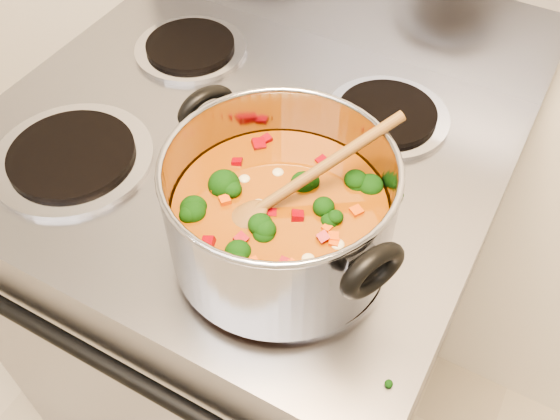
{
  "coord_description": "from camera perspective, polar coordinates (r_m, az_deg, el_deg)",
  "views": [
    {
      "loc": [
        0.38,
        0.59,
        1.57
      ],
      "look_at": [
        0.15,
        1.0,
        1.01
      ],
      "focal_mm": 40.0,
      "sensor_mm": 36.0,
      "label": 1
    }
  ],
  "objects": [
    {
      "name": "wooden_spoon",
      "position": [
        0.71,
        0.48,
        1.68
      ],
      "size": [
        0.16,
        0.21,
        0.11
      ],
      "rotation": [
        0.0,
        0.0,
        0.95
      ],
      "color": "brown",
      "rests_on": "stockpot"
    },
    {
      "name": "electric_range",
      "position": [
        1.3,
        -3.01,
        -8.09
      ],
      "size": [
        0.78,
        0.7,
        1.08
      ],
      "color": "gray",
      "rests_on": "ground"
    },
    {
      "name": "cooktop_crumbs",
      "position": [
        0.77,
        -8.57,
        -8.73
      ],
      "size": [
        0.16,
        0.1,
        0.01
      ],
      "color": "black",
      "rests_on": "electric_range"
    },
    {
      "name": "stockpot",
      "position": [
        0.74,
        0.01,
        -0.31
      ],
      "size": [
        0.33,
        0.27,
        0.16
      ],
      "rotation": [
        0.0,
        0.0,
        -0.42
      ],
      "color": "#919198",
      "rests_on": "electric_range"
    }
  ]
}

